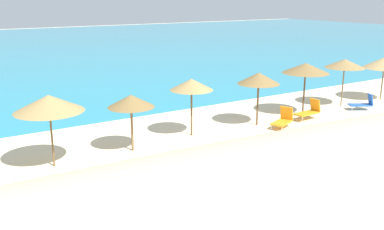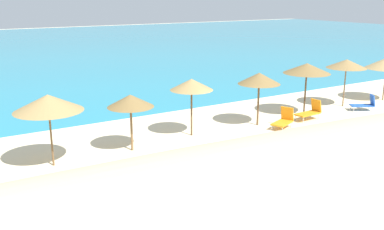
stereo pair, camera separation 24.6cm
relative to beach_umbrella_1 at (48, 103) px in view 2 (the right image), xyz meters
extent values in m
plane|color=beige|center=(7.98, -1.93, -2.53)|extent=(160.00, 160.00, 0.00)
cube|color=teal|center=(7.98, 40.81, -2.53)|extent=(160.00, 72.04, 0.01)
cylinder|color=brown|center=(0.00, 0.00, -1.35)|extent=(0.07, 0.07, 2.37)
cone|color=#9E7F4C|center=(0.00, 0.00, 0.00)|extent=(2.63, 2.63, 0.64)
cylinder|color=brown|center=(3.36, 0.01, -1.49)|extent=(0.10, 0.10, 2.08)
cone|color=olive|center=(3.36, 0.01, -0.34)|extent=(1.97, 1.97, 0.53)
cylinder|color=brown|center=(6.62, 0.44, -1.35)|extent=(0.09, 0.09, 2.36)
cone|color=#9E7F4C|center=(6.62, 0.44, -0.06)|extent=(2.01, 2.01, 0.53)
cylinder|color=brown|center=(10.42, 0.13, -1.38)|extent=(0.10, 0.10, 2.31)
cone|color=olive|center=(10.42, 0.13, -0.09)|extent=(2.14, 2.14, 0.57)
cylinder|color=brown|center=(13.94, 0.34, -1.29)|extent=(0.09, 0.09, 2.50)
cone|color=olive|center=(13.94, 0.34, 0.09)|extent=(2.57, 2.57, 0.55)
cylinder|color=brown|center=(17.40, 0.54, -1.30)|extent=(0.07, 0.07, 2.47)
cone|color=olive|center=(17.40, 0.54, 0.04)|extent=(2.34, 2.34, 0.51)
cube|color=orange|center=(13.27, -0.56, -2.18)|extent=(1.48, 0.71, 0.07)
cube|color=orange|center=(13.95, -0.52, -1.82)|extent=(0.27, 0.63, 0.71)
cylinder|color=silver|center=(12.64, -0.34, -2.37)|extent=(0.04, 0.04, 0.32)
cylinder|color=silver|center=(12.67, -0.86, -2.37)|extent=(0.04, 0.04, 0.32)
cylinder|color=silver|center=(13.86, -0.26, -2.37)|extent=(0.04, 0.04, 0.32)
cylinder|color=silver|center=(13.90, -0.78, -2.37)|extent=(0.04, 0.04, 0.32)
cube|color=blue|center=(17.47, -0.74, -2.23)|extent=(1.38, 1.13, 0.07)
cube|color=blue|center=(17.98, -1.04, -1.91)|extent=(0.44, 0.57, 0.65)
cylinder|color=silver|center=(17.13, -0.26, -2.40)|extent=(0.04, 0.04, 0.27)
cylinder|color=silver|center=(16.89, -0.66, -2.40)|extent=(0.04, 0.04, 0.27)
cylinder|color=silver|center=(18.06, -0.81, -2.40)|extent=(0.04, 0.04, 0.27)
cylinder|color=silver|center=(17.81, -1.22, -2.40)|extent=(0.04, 0.04, 0.27)
cube|color=orange|center=(11.04, -1.01, -2.24)|extent=(1.41, 1.08, 0.07)
cube|color=orange|center=(11.58, -0.79, -1.88)|extent=(0.43, 0.69, 0.72)
cylinder|color=silver|center=(10.44, -0.95, -2.40)|extent=(0.04, 0.04, 0.26)
cylinder|color=silver|center=(10.65, -1.47, -2.40)|extent=(0.04, 0.04, 0.26)
cylinder|color=silver|center=(11.43, -0.55, -2.40)|extent=(0.04, 0.04, 0.26)
cylinder|color=silver|center=(11.64, -1.07, -2.40)|extent=(0.04, 0.04, 0.26)
sphere|color=yellow|center=(1.44, -3.49, -2.33)|extent=(0.40, 0.40, 0.40)
camera|label=1|loc=(-3.87, -16.32, 3.92)|focal=40.67mm
camera|label=2|loc=(-3.67, -16.45, 3.92)|focal=40.67mm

